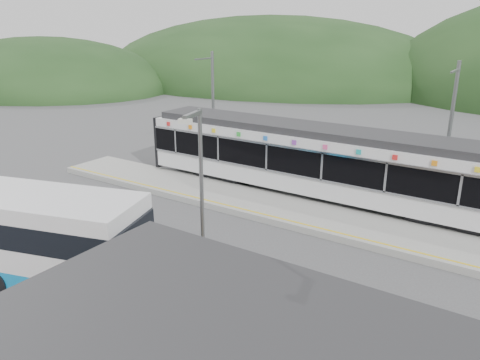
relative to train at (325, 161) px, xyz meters
The scene contains 8 objects.
ground 6.61m from the train, 107.31° to the right, with size 120.00×120.00×0.00m, color #4C4C4F.
hills 4.84m from the train, ahead, with size 146.00×149.00×26.00m.
platform 3.80m from the train, 124.71° to the right, with size 26.00×3.20×0.30m, color #9E9E99.
yellow_line 4.75m from the train, 115.05° to the right, with size 26.00×0.10×0.01m, color yellow.
train is the anchor object (origin of this frame).
catenary_mast_west 9.37m from the train, 163.88° to the left, with size 0.18×1.80×7.00m.
catenary_mast_east 5.95m from the train, 26.55° to the left, with size 0.18×1.80×7.00m.
lamp_post 11.06m from the train, 86.65° to the right, with size 0.38×1.14×6.31m.
Camera 1 is at (10.71, -15.11, 8.56)m, focal length 35.00 mm.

